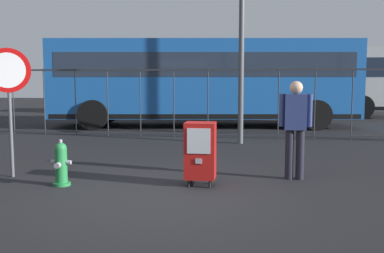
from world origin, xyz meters
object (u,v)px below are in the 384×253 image
(newspaper_box_primary, at_px, (200,150))
(pedestrian, at_px, (295,124))
(fire_hydrant, at_px, (61,164))
(stop_sign, at_px, (8,85))
(bus_near, at_px, (204,78))
(bus_far, at_px, (272,78))

(newspaper_box_primary, bearing_deg, pedestrian, 24.03)
(fire_hydrant, relative_size, stop_sign, 0.33)
(bus_near, distance_m, bus_far, 5.57)
(fire_hydrant, height_order, bus_far, bus_far)
(fire_hydrant, height_order, pedestrian, pedestrian)
(fire_hydrant, relative_size, bus_far, 0.07)
(pedestrian, distance_m, bus_near, 8.61)
(newspaper_box_primary, xyz_separation_m, bus_far, (1.58, 13.84, 1.14))
(fire_hydrant, distance_m, stop_sign, 1.74)
(newspaper_box_primary, distance_m, pedestrian, 1.72)
(fire_hydrant, distance_m, bus_far, 14.71)
(stop_sign, relative_size, bus_near, 0.21)
(bus_near, xyz_separation_m, bus_far, (2.55, 4.95, 0.00))
(bus_near, bearing_deg, fire_hydrant, -105.64)
(stop_sign, bearing_deg, bus_far, 70.24)
(bus_near, bearing_deg, stop_sign, -113.09)
(fire_hydrant, relative_size, pedestrian, 0.45)
(fire_hydrant, bearing_deg, bus_near, 82.31)
(stop_sign, distance_m, bus_near, 9.04)
(stop_sign, relative_size, pedestrian, 1.34)
(pedestrian, height_order, bus_near, bus_near)
(bus_far, bearing_deg, newspaper_box_primary, -95.56)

